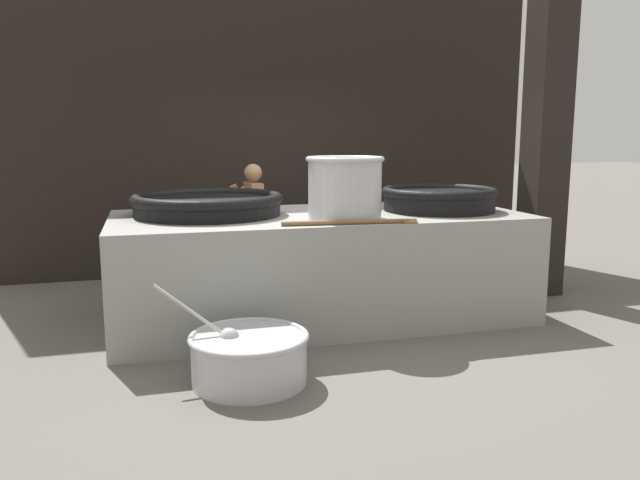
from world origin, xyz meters
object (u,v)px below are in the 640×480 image
at_px(stock_pot, 345,187).
at_px(prep_bowl_vegetables, 249,355).
at_px(giant_wok_near, 208,204).
at_px(cook, 253,223).
at_px(giant_wok_far, 439,198).

xyz_separation_m(stock_pot, prep_bowl_vegetables, (-1.06, -1.06, -1.11)).
distance_m(giant_wok_near, cook, 1.25).
height_order(cook, prep_bowl_vegetables, cook).
bearing_deg(prep_bowl_vegetables, giant_wok_far, 33.15).
distance_m(giant_wok_near, prep_bowl_vegetables, 1.91).
bearing_deg(cook, giant_wok_near, 56.70).
bearing_deg(giant_wok_near, cook, 60.01).
distance_m(cook, prep_bowl_vegetables, 2.82).
distance_m(stock_pot, cook, 1.82).
xyz_separation_m(cook, prep_bowl_vegetables, (-0.49, -2.71, -0.59)).
xyz_separation_m(stock_pot, cook, (-0.56, 1.65, -0.53)).
bearing_deg(prep_bowl_vegetables, giant_wok_near, 93.75).
height_order(giant_wok_far, cook, cook).
distance_m(giant_wok_far, stock_pot, 1.17).
distance_m(giant_wok_far, prep_bowl_vegetables, 2.75).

